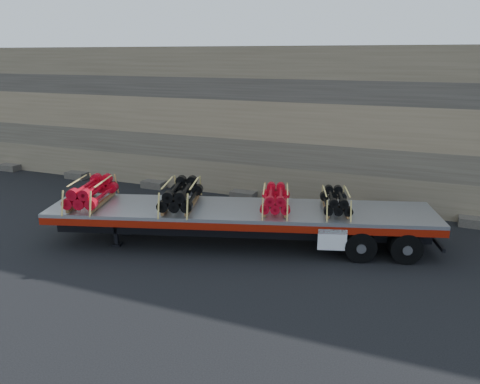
% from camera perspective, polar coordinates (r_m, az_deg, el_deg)
% --- Properties ---
extents(ground, '(120.00, 120.00, 0.00)m').
position_cam_1_polar(ground, '(17.30, 3.87, -6.19)').
color(ground, black).
rests_on(ground, ground).
extents(rock_wall, '(44.00, 3.00, 7.00)m').
position_cam_1_polar(rock_wall, '(22.46, 9.38, 8.18)').
color(rock_wall, '#7A6B54').
rests_on(rock_wall, ground).
extents(trailer, '(13.86, 6.56, 1.37)m').
position_cam_1_polar(trailer, '(16.94, 0.01, -4.16)').
color(trailer, '#B9BBC1').
rests_on(trailer, ground).
extents(bundle_front, '(1.84, 2.63, 0.85)m').
position_cam_1_polar(bundle_front, '(17.89, -17.67, -0.09)').
color(bundle_front, red).
rests_on(bundle_front, trailer).
extents(bundle_midfront, '(1.84, 2.63, 0.84)m').
position_cam_1_polar(bundle_midfront, '(16.89, -7.20, -0.38)').
color(bundle_midfront, black).
rests_on(bundle_midfront, trailer).
extents(bundle_midrear, '(1.55, 2.22, 0.71)m').
position_cam_1_polar(bundle_midrear, '(16.54, 4.35, -0.90)').
color(bundle_midrear, red).
rests_on(bundle_midrear, trailer).
extents(bundle_rear, '(1.46, 2.09, 0.67)m').
position_cam_1_polar(bundle_rear, '(16.66, 11.58, -1.15)').
color(bundle_rear, black).
rests_on(bundle_rear, trailer).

